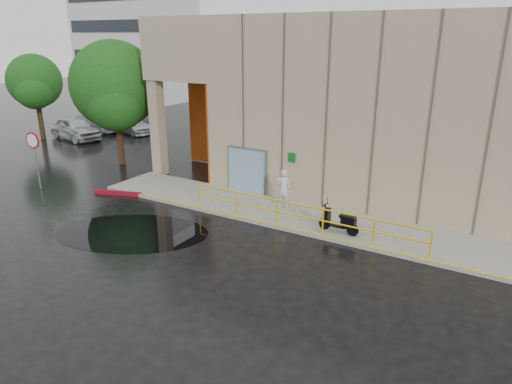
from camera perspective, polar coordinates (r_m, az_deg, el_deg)
ground at (r=17.38m, az=-12.09°, el=-5.74°), size 120.00×120.00×0.00m
sidewalk at (r=18.76m, az=6.49°, el=-3.26°), size 20.00×3.00×0.15m
building at (r=23.34m, az=16.15°, el=11.06°), size 20.00×10.17×8.00m
guardrail at (r=17.30m, az=5.46°, el=-3.04°), size 9.56×0.06×1.03m
distant_building at (r=55.41m, az=-14.85°, el=18.84°), size 12.00×8.08×15.00m
person at (r=19.31m, az=3.46°, el=0.43°), size 0.72×0.60×1.70m
scooter at (r=17.15m, az=10.42°, el=-2.88°), size 1.59×0.58×1.21m
stop_sign at (r=24.30m, az=-26.01°, el=4.97°), size 0.85×0.14×2.84m
red_curb at (r=22.49m, az=-16.84°, el=-0.11°), size 2.34×0.91×0.18m
puddle at (r=18.13m, az=-15.26°, el=-4.91°), size 6.87×5.73×0.01m
car_a at (r=35.51m, az=-21.72°, el=7.41°), size 4.94×2.70×1.59m
car_b at (r=37.82m, az=-19.41°, el=8.20°), size 4.41×1.63×1.44m
car_c at (r=36.57m, az=-15.45°, el=8.10°), size 4.54×2.41×1.25m
tree_near at (r=26.94m, az=-17.23°, el=12.23°), size 4.86×4.86×6.96m
tree_far at (r=36.07m, az=-25.95°, el=12.10°), size 3.74×3.70×5.95m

